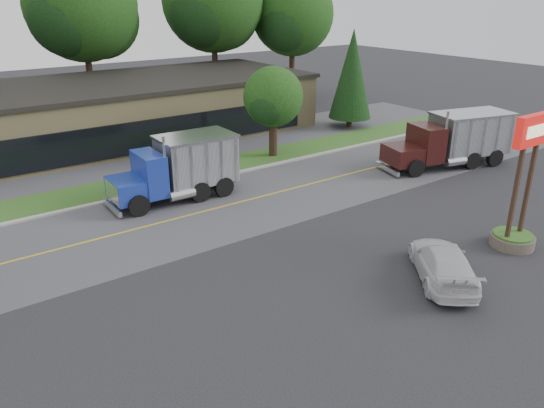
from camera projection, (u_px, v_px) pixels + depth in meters
The scene contains 16 objects.
ground at pixel (292, 295), 19.91m from camera, with size 140.00×140.00×0.00m, color #313136.
road at pixel (182, 217), 26.67m from camera, with size 60.00×8.00×0.02m, color #5A5A5F.
center_line at pixel (182, 217), 26.67m from camera, with size 60.00×0.12×0.01m, color gold.
curb at pixel (148, 193), 29.82m from camera, with size 60.00×0.30×0.12m, color #9E9E99.
grass_verge at pixel (136, 184), 31.17m from camera, with size 60.00×3.40×0.03m, color #34571E.
far_parking at pixel (106, 163), 34.93m from camera, with size 60.00×7.00×0.02m, color #5A5A5F.
strip_mall at pixel (101, 113), 39.77m from camera, with size 32.00×12.00×4.00m, color tan.
bilo_sign at pixel (519, 204), 22.96m from camera, with size 2.20×1.90×5.95m.
tree_far_c at pixel (83, 10), 44.40m from camera, with size 9.89×9.31×14.11m.
tree_far_d at pixel (214, 6), 50.08m from camera, with size 10.12×9.52×14.43m.
tree_far_e at pixel (293, 18), 53.36m from camera, with size 8.74×8.23×12.47m.
evergreen_right at pixel (352, 74), 42.65m from camera, with size 3.46×3.46×7.86m.
tree_verge at pixel (273, 100), 35.22m from camera, with size 4.24×3.99×6.05m.
dump_truck_blue at pixel (181, 166), 28.56m from camera, with size 7.03×2.84×3.36m.
dump_truck_maroon at pixel (455, 138), 33.91m from camera, with size 8.82×4.61×3.36m.
rally_car at pixel (443, 263), 20.75m from camera, with size 1.97×4.84×1.40m, color silver.
Camera 1 is at (-10.65, -13.47, 10.66)m, focal length 35.00 mm.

